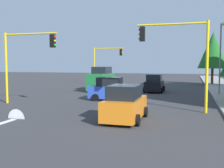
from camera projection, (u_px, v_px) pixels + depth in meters
ground_plane at (118, 97)px, 24.98m from camera, size 120.00×120.00×0.00m
lane_arrow_near at (11, 120)px, 14.83m from camera, size 2.40×1.10×1.10m
traffic_signal_far_right at (106, 58)px, 39.67m from camera, size 0.36×4.59×5.51m
traffic_signal_near_right at (26, 53)px, 20.55m from camera, size 0.36×4.59×5.55m
traffic_signal_near_left at (178, 48)px, 17.30m from camera, size 0.36×4.59×5.85m
street_lamp_curbside at (221, 51)px, 25.48m from camera, size 2.15×0.28×7.00m
tree_roadside_far at (213, 50)px, 39.08m from camera, size 4.24×4.24×7.75m
delivery_van_green at (101, 80)px, 30.75m from camera, size 4.80×2.22×2.77m
car_blue at (111, 90)px, 23.00m from camera, size 2.09×3.76×1.98m
car_black at (154, 84)px, 29.59m from camera, size 3.66×2.07×1.98m
car_orange at (125, 104)px, 14.84m from camera, size 3.92×2.11×1.98m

